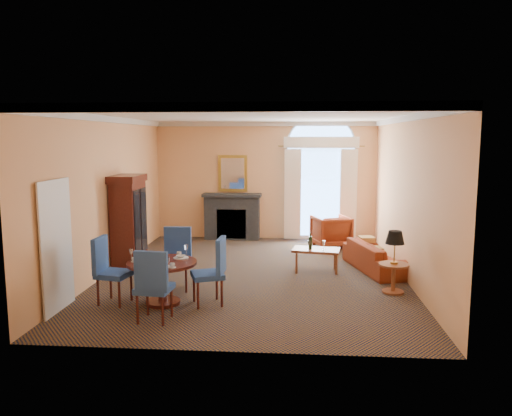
# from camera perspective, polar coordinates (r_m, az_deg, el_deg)

# --- Properties ---
(ground) EXTENTS (7.50, 7.50, 0.00)m
(ground) POSITION_cam_1_polar(r_m,az_deg,el_deg) (10.30, -0.22, -7.57)
(ground) COLOR black
(ground) RESTS_ON ground
(room_envelope) EXTENTS (6.04, 7.52, 3.45)m
(room_envelope) POSITION_cam_1_polar(r_m,az_deg,el_deg) (10.59, -0.06, 6.63)
(room_envelope) COLOR #FFB979
(room_envelope) RESTS_ON ground
(armoire) EXTENTS (0.57, 1.01, 1.99)m
(armoire) POSITION_cam_1_polar(r_m,az_deg,el_deg) (10.99, -14.35, -1.70)
(armoire) COLOR #3C130D
(armoire) RESTS_ON ground
(dining_table) EXTENTS (1.16, 1.16, 0.93)m
(dining_table) POSITION_cam_1_polar(r_m,az_deg,el_deg) (8.53, -10.65, -7.28)
(dining_table) COLOR #3C130D
(dining_table) RESTS_ON ground
(dining_chair_north) EXTENTS (0.60, 0.60, 1.13)m
(dining_chair_north) POSITION_cam_1_polar(r_m,az_deg,el_deg) (9.34, -9.10, -5.21)
(dining_chair_north) COLOR #254A93
(dining_chair_north) RESTS_ON ground
(dining_chair_south) EXTENTS (0.55, 0.57, 1.13)m
(dining_chair_south) POSITION_cam_1_polar(r_m,az_deg,el_deg) (7.66, -11.71, -8.23)
(dining_chair_south) COLOR #254A93
(dining_chair_south) RESTS_ON ground
(dining_chair_east) EXTENTS (0.65, 0.65, 1.13)m
(dining_chair_east) POSITION_cam_1_polar(r_m,az_deg,el_deg) (8.36, -4.83, -6.71)
(dining_chair_east) COLOR #254A93
(dining_chair_east) RESTS_ON ground
(dining_chair_west) EXTENTS (0.59, 0.59, 1.13)m
(dining_chair_west) POSITION_cam_1_polar(r_m,az_deg,el_deg) (8.75, -16.62, -6.35)
(dining_chair_west) COLOR #254A93
(dining_chair_west) RESTS_ON ground
(sofa) EXTENTS (1.27, 2.11, 0.58)m
(sofa) POSITION_cam_1_polar(r_m,az_deg,el_deg) (10.84, 13.64, -5.43)
(sofa) COLOR #993A1B
(sofa) RESTS_ON ground
(armchair) EXTENTS (1.09, 1.11, 0.81)m
(armchair) POSITION_cam_1_polar(r_m,az_deg,el_deg) (12.88, 8.56, -2.65)
(armchair) COLOR #993A1B
(armchair) RESTS_ON ground
(coffee_table) EXTENTS (1.03, 0.67, 0.83)m
(coffee_table) POSITION_cam_1_polar(r_m,az_deg,el_deg) (10.46, 6.86, -4.85)
(coffee_table) COLOR brown
(coffee_table) RESTS_ON ground
(side_table) EXTENTS (0.53, 0.53, 1.11)m
(side_table) POSITION_cam_1_polar(r_m,az_deg,el_deg) (9.27, 15.53, -5.08)
(side_table) COLOR brown
(side_table) RESTS_ON ground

